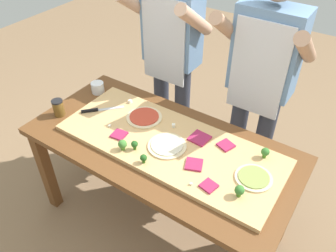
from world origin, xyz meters
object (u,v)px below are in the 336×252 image
object	(u,v)px
broccoli_floret_back_right	(135,145)
cheese_crumble_a	(110,126)
broccoli_floret_center_left	(123,144)
cheese_crumble_d	(130,101)
broccoli_floret_back_left	(265,152)
pizza_whole_tomato_red	(144,117)
cook_left	(171,49)
pizza_slice_far_right	(119,135)
pizza_slice_near_right	(199,138)
pizza_whole_pesto_green	(254,178)
sauce_jar	(58,108)
flour_cup	(98,88)
pizza_slice_center	(194,164)
pizza_slice_near_left	(209,186)
cook_right	(261,77)
prep_table	(161,154)
broccoli_floret_front_mid	(240,190)
pizza_slice_far_left	(226,145)
chefs_knife	(97,110)
cheese_crumble_b	(173,125)
pizza_whole_cheese_artichoke	(167,146)
cheese_crumble_c	(191,184)
broccoli_floret_front_right	(144,158)

from	to	relation	value
broccoli_floret_back_right	cheese_crumble_a	xyz separation A→B (m)	(-0.26, 0.07, -0.03)
broccoli_floret_center_left	cheese_crumble_d	xyz separation A→B (m)	(-0.26, 0.38, -0.03)
cheese_crumble_a	broccoli_floret_back_left	bearing A→B (deg)	17.12
pizza_whole_tomato_red	broccoli_floret_back_right	xyz separation A→B (m)	(0.13, -0.26, 0.03)
cheese_crumble_d	cook_left	size ratio (longest dim) A/B	0.01
pizza_slice_far_right	cheese_crumble_d	xyz separation A→B (m)	(-0.16, 0.30, 0.00)
pizza_slice_near_right	broccoli_floret_back_right	xyz separation A→B (m)	(-0.26, -0.28, 0.03)
pizza_whole_pesto_green	broccoli_floret_back_left	distance (m)	0.18
sauce_jar	cook_left	size ratio (longest dim) A/B	0.07
broccoli_floret_back_left	flour_cup	size ratio (longest dim) A/B	0.72
pizza_slice_center	pizza_slice_far_right	distance (m)	0.50
pizza_slice_near_left	cook_right	world-z (taller)	cook_right
pizza_slice_near_right	broccoli_floret_back_left	bearing A→B (deg)	9.92
prep_table	cook_right	distance (m)	0.80
broccoli_floret_back_right	flour_cup	size ratio (longest dim) A/B	0.65
broccoli_floret_back_left	broccoli_floret_front_mid	size ratio (longest dim) A/B	0.96
pizza_slice_near_left	flour_cup	xyz separation A→B (m)	(-1.09, 0.36, 0.00)
pizza_slice_far_left	cook_right	xyz separation A→B (m)	(-0.02, 0.48, 0.21)
chefs_knife	pizza_slice_near_left	xyz separation A→B (m)	(0.92, -0.16, -0.00)
pizza_slice_center	pizza_slice_far_left	size ratio (longest dim) A/B	1.11
cheese_crumble_b	pizza_whole_tomato_red	bearing A→B (deg)	-171.56
broccoli_floret_center_left	broccoli_floret_back_right	size ratio (longest dim) A/B	1.12
pizza_whole_pesto_green	cheese_crumble_b	distance (m)	0.60
flour_cup	broccoli_floret_center_left	bearing A→B (deg)	-34.81
chefs_knife	pizza_whole_cheese_artichoke	size ratio (longest dim) A/B	0.97
cheese_crumble_c	cook_right	world-z (taller)	cook_right
broccoli_floret_back_right	broccoli_floret_front_right	size ratio (longest dim) A/B	1.06
pizza_whole_tomato_red	pizza_slice_far_right	bearing A→B (deg)	-96.02
prep_table	pizza_slice_near_left	xyz separation A→B (m)	(0.41, -0.16, 0.13)
cheese_crumble_c	pizza_whole_cheese_artichoke	bearing A→B (deg)	146.94
broccoli_floret_center_left	pizza_whole_pesto_green	bearing A→B (deg)	16.27
chefs_knife	broccoli_floret_front_mid	world-z (taller)	broccoli_floret_front_mid
prep_table	cheese_crumble_c	world-z (taller)	cheese_crumble_c
pizza_whole_cheese_artichoke	broccoli_floret_center_left	xyz separation A→B (m)	(-0.20, -0.16, 0.03)
pizza_whole_cheese_artichoke	pizza_slice_near_left	size ratio (longest dim) A/B	2.99
pizza_whole_cheese_artichoke	cook_left	bearing A→B (deg)	121.72
chefs_knife	cheese_crumble_c	xyz separation A→B (m)	(0.84, -0.20, -0.00)
pizza_slice_center	broccoli_floret_front_right	xyz separation A→B (m)	(-0.24, -0.14, 0.03)
pizza_whole_tomato_red	cook_left	world-z (taller)	cook_left
pizza_slice_far_right	sauce_jar	xyz separation A→B (m)	(-0.48, -0.04, 0.03)
broccoli_floret_center_left	broccoli_floret_back_left	bearing A→B (deg)	29.16
broccoli_floret_front_mid	sauce_jar	xyz separation A→B (m)	(-1.27, -0.01, -0.01)
broccoli_floret_front_right	prep_table	bearing A→B (deg)	98.91
chefs_knife	broccoli_floret_back_left	size ratio (longest dim) A/B	3.34
cook_left	pizza_slice_near_right	bearing A→B (deg)	-43.56
pizza_whole_pesto_green	pizza_whole_cheese_artichoke	bearing A→B (deg)	-174.79
pizza_slice_near_right	sauce_jar	size ratio (longest dim) A/B	0.96
cook_right	prep_table	bearing A→B (deg)	-117.28
prep_table	broccoli_floret_back_right	world-z (taller)	broccoli_floret_back_right
pizza_slice_near_right	flour_cup	bearing A→B (deg)	175.83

